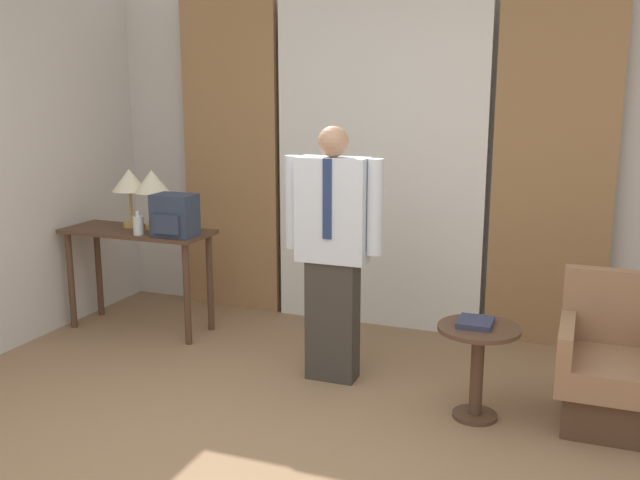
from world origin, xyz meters
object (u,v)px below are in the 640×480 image
(side_table, at_px, (478,356))
(armchair, at_px, (615,372))
(person, at_px, (333,246))
(desk, at_px, (138,248))
(table_lamp_right, at_px, (152,184))
(book, at_px, (475,322))
(backpack, at_px, (174,216))
(bottle_near_edge, at_px, (138,225))
(table_lamp_left, at_px, (129,183))

(side_table, bearing_deg, armchair, 15.64)
(person, relative_size, side_table, 2.97)
(person, relative_size, armchair, 1.95)
(desk, bearing_deg, armchair, -6.88)
(table_lamp_right, bearing_deg, desk, -143.17)
(table_lamp_right, bearing_deg, book, -14.67)
(person, xyz_separation_m, book, (0.94, -0.22, -0.32))
(armchair, bearing_deg, backpack, 174.06)
(table_lamp_right, distance_m, backpack, 0.40)
(backpack, xyz_separation_m, armchair, (3.04, -0.32, -0.64))
(bottle_near_edge, distance_m, armchair, 3.38)
(desk, distance_m, side_table, 2.79)
(table_lamp_left, xyz_separation_m, armchair, (3.55, -0.49, -0.84))
(bottle_near_edge, bearing_deg, person, -7.88)
(person, bearing_deg, table_lamp_left, 166.12)
(armchair, height_order, side_table, armchair)
(backpack, relative_size, person, 0.19)
(desk, xyz_separation_m, table_lamp_left, (-0.10, 0.08, 0.49))
(desk, relative_size, table_lamp_right, 2.56)
(desk, bearing_deg, bottle_near_edge, -51.55)
(table_lamp_left, relative_size, armchair, 0.54)
(side_table, height_order, book, book)
(table_lamp_right, bearing_deg, side_table, -15.00)
(table_lamp_left, bearing_deg, person, -13.88)
(table_lamp_right, relative_size, book, 2.07)
(bottle_near_edge, height_order, side_table, bottle_near_edge)
(table_lamp_right, xyz_separation_m, armchair, (3.34, -0.49, -0.84))
(backpack, xyz_separation_m, person, (1.34, -0.28, -0.06))
(table_lamp_right, bearing_deg, backpack, -30.35)
(backpack, distance_m, armchair, 3.13)
(backpack, bearing_deg, person, -11.82)
(backpack, height_order, side_table, backpack)
(desk, relative_size, person, 0.71)
(table_lamp_left, distance_m, table_lamp_right, 0.20)
(desk, xyz_separation_m, table_lamp_right, (0.10, 0.08, 0.49))
(side_table, bearing_deg, bottle_near_edge, 169.77)
(table_lamp_left, xyz_separation_m, bottle_near_edge, (0.23, -0.23, -0.28))
(table_lamp_left, xyz_separation_m, person, (1.84, -0.46, -0.26))
(table_lamp_left, distance_m, bottle_near_edge, 0.43)
(armchair, distance_m, book, 0.82)
(armchair, relative_size, side_table, 1.52)
(desk, relative_size, book, 5.29)
(bottle_near_edge, bearing_deg, book, -9.84)
(desk, xyz_separation_m, armchair, (3.44, -0.42, -0.35))
(bottle_near_edge, height_order, person, person)
(backpack, bearing_deg, book, -12.36)
(table_lamp_left, xyz_separation_m, backpack, (0.50, -0.18, -0.20))
(backpack, distance_m, side_table, 2.43)
(table_lamp_left, bearing_deg, book, -13.63)
(desk, xyz_separation_m, person, (1.74, -0.38, 0.24))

